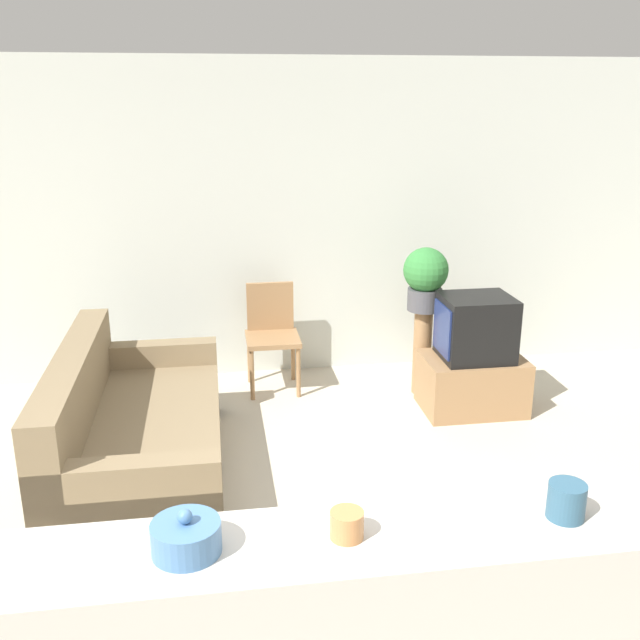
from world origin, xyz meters
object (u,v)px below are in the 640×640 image
Objects in this scene: potted_plant at (426,277)px; decorative_bowl at (186,537)px; couch at (134,437)px; wooden_chair at (272,330)px; television at (475,328)px.

decorative_bowl is at bearing -118.65° from potted_plant.
couch is 2.58m from potted_plant.
couch is 3.88× the size of potted_plant.
potted_plant is 3.77m from decorative_bowl.
decorative_bowl reaches higher than wooden_chair.
couch is at bearing -154.06° from potted_plant.
potted_plant is at bearing 25.94° from couch.
wooden_chair reaches higher than couch.
decorative_bowl is at bearing -125.74° from television.
decorative_bowl is (0.43, -2.22, 0.72)m from couch.
wooden_chair is at bearing 80.78° from decorative_bowl.
couch is 8.63× the size of decorative_bowl.
television is 0.58m from potted_plant.
potted_plant reaches higher than television.
television is 3.61m from decorative_bowl.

